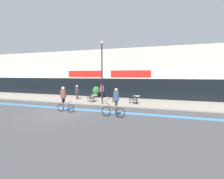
% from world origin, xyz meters
% --- Properties ---
extents(ground_plane, '(120.00, 120.00, 0.00)m').
position_xyz_m(ground_plane, '(0.00, 0.00, 0.00)').
color(ground_plane, '#424244').
extents(sidewalk_slab, '(40.00, 5.50, 0.12)m').
position_xyz_m(sidewalk_slab, '(0.00, 7.25, 0.06)').
color(sidewalk_slab, gray).
rests_on(sidewalk_slab, ground).
extents(storefront_facade, '(40.00, 4.06, 6.27)m').
position_xyz_m(storefront_facade, '(0.00, 11.97, 3.12)').
color(storefront_facade, beige).
rests_on(storefront_facade, ground).
extents(bike_lane_stripe, '(36.00, 0.70, 0.01)m').
position_xyz_m(bike_lane_stripe, '(0.00, 2.13, 0.00)').
color(bike_lane_stripe, '#3D7AB7').
rests_on(bike_lane_stripe, ground).
extents(bistro_table_0, '(0.71, 0.71, 0.73)m').
position_xyz_m(bistro_table_0, '(0.19, 5.84, 0.64)').
color(bistro_table_0, black).
rests_on(bistro_table_0, sidewalk_slab).
extents(bistro_table_1, '(0.62, 0.62, 0.71)m').
position_xyz_m(bistro_table_1, '(2.35, 6.61, 0.62)').
color(bistro_table_1, black).
rests_on(bistro_table_1, sidewalk_slab).
extents(bistro_table_2, '(0.70, 0.70, 0.76)m').
position_xyz_m(bistro_table_2, '(4.71, 6.25, 0.67)').
color(bistro_table_2, black).
rests_on(bistro_table_2, sidewalk_slab).
extents(cafe_chair_0_near, '(0.43, 0.59, 0.90)m').
position_xyz_m(cafe_chair_0_near, '(0.20, 5.21, 0.64)').
color(cafe_chair_0_near, black).
rests_on(cafe_chair_0_near, sidewalk_slab).
extents(cafe_chair_0_side, '(0.59, 0.43, 0.90)m').
position_xyz_m(cafe_chair_0_side, '(-0.43, 5.84, 0.64)').
color(cafe_chair_0_side, black).
rests_on(cafe_chair_0_side, sidewalk_slab).
extents(cafe_chair_1_near, '(0.44, 0.59, 0.90)m').
position_xyz_m(cafe_chair_1_near, '(2.36, 5.98, 0.64)').
color(cafe_chair_1_near, black).
rests_on(cafe_chair_1_near, sidewalk_slab).
extents(cafe_chair_2_near, '(0.43, 0.59, 0.90)m').
position_xyz_m(cafe_chair_2_near, '(4.70, 5.63, 0.64)').
color(cafe_chair_2_near, black).
rests_on(cafe_chair_2_near, sidewalk_slab).
extents(cafe_chair_2_side, '(0.57, 0.40, 0.90)m').
position_xyz_m(cafe_chair_2_side, '(4.08, 6.25, 0.64)').
color(cafe_chair_2_side, black).
rests_on(cafe_chair_2_side, sidewalk_slab).
extents(planter_pot, '(0.94, 0.94, 1.41)m').
position_xyz_m(planter_pot, '(-1.07, 9.11, 0.88)').
color(planter_pot, '#232326').
rests_on(planter_pot, sidewalk_slab).
extents(lamp_post, '(0.26, 0.26, 6.14)m').
position_xyz_m(lamp_post, '(1.48, 4.98, 3.60)').
color(lamp_post, black).
rests_on(lamp_post, sidewalk_slab).
extents(cyclist_0, '(1.63, 0.50, 2.04)m').
position_xyz_m(cyclist_0, '(-0.15, 0.87, 1.20)').
color(cyclist_0, black).
rests_on(cyclist_0, ground).
extents(cyclist_1, '(1.81, 0.53, 2.07)m').
position_xyz_m(cyclist_1, '(4.33, 0.59, 1.15)').
color(cyclist_1, black).
rests_on(cyclist_1, ground).
extents(pedestrian_near_end, '(0.57, 0.57, 1.76)m').
position_xyz_m(pedestrian_near_end, '(-0.10, 8.68, 1.17)').
color(pedestrian_near_end, '#382D47').
rests_on(pedestrian_near_end, sidewalk_slab).
extents(pedestrian_far_end, '(0.52, 0.52, 1.67)m').
position_xyz_m(pedestrian_far_end, '(-2.47, 6.80, 1.11)').
color(pedestrian_far_end, '#4C3D2D').
rests_on(pedestrian_far_end, sidewalk_slab).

